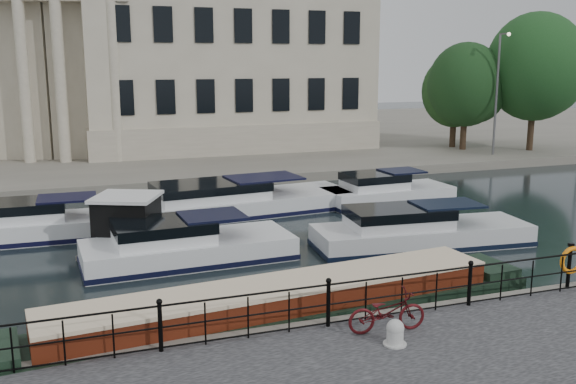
% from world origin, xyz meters
% --- Properties ---
extents(ground_plane, '(160.00, 160.00, 0.00)m').
position_xyz_m(ground_plane, '(0.00, 0.00, 0.00)').
color(ground_plane, black).
rests_on(ground_plane, ground).
extents(far_bank, '(120.00, 42.00, 0.55)m').
position_xyz_m(far_bank, '(0.00, 39.00, 0.28)').
color(far_bank, '#6B665B').
rests_on(far_bank, ground_plane).
extents(railing, '(24.14, 0.14, 1.22)m').
position_xyz_m(railing, '(0.00, -2.25, 1.20)').
color(railing, black).
rests_on(railing, near_quay).
extents(civic_building, '(53.55, 31.84, 16.85)m').
position_xyz_m(civic_building, '(-1.00, 34.71, 7.04)').
color(civic_building, '#ADA38C').
rests_on(civic_building, far_bank).
extents(lamp_posts, '(8.24, 1.55, 8.07)m').
position_xyz_m(lamp_posts, '(26.00, 20.70, 4.80)').
color(lamp_posts, '#59595B').
rests_on(lamp_posts, far_bank).
extents(bicycle, '(1.96, 0.86, 1.00)m').
position_xyz_m(bicycle, '(1.17, -3.01, 1.05)').
color(bicycle, '#430C0F').
rests_on(bicycle, near_quay).
extents(mooring_bollard, '(0.53, 0.53, 0.60)m').
position_xyz_m(mooring_bollard, '(1.01, -3.70, 0.83)').
color(mooring_bollard, '#B4B5B0').
rests_on(mooring_bollard, near_quay).
extents(life_ring_post, '(0.80, 0.21, 1.31)m').
position_xyz_m(life_ring_post, '(7.39, -2.17, 1.37)').
color(life_ring_post, black).
rests_on(life_ring_post, near_quay).
extents(narrowboat, '(15.25, 3.40, 1.55)m').
position_xyz_m(narrowboat, '(-0.71, -0.69, 0.37)').
color(narrowboat, black).
rests_on(narrowboat, ground_plane).
extents(harbour_hut, '(3.73, 3.49, 2.18)m').
position_xyz_m(harbour_hut, '(-3.69, 7.50, 0.95)').
color(harbour_hut, '#6B665B').
rests_on(harbour_hut, ground_plane).
extents(cabin_cruisers, '(22.64, 11.26, 1.99)m').
position_xyz_m(cabin_cruisers, '(1.45, 9.20, 0.37)').
color(cabin_cruisers, white).
rests_on(cabin_cruisers, ground_plane).
extents(trees, '(10.42, 9.16, 9.64)m').
position_xyz_m(trees, '(24.07, 22.47, 5.53)').
color(trees, black).
rests_on(trees, far_bank).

